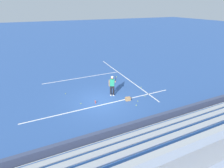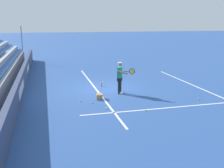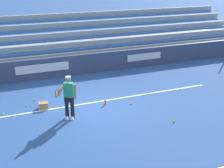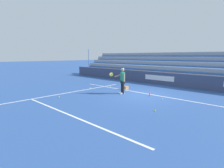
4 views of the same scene
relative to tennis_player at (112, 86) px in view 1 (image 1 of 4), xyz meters
The scene contains 16 objects.
ground_plane 1.61m from the tennis_player, 152.93° to the right, with size 160.00×160.00×0.00m, color #2D5193.
court_baseline_white 1.85m from the tennis_player, 137.00° to the right, with size 12.00×0.10×0.01m, color white.
court_sideline_white 4.57m from the tennis_player, 49.26° to the left, with size 0.10×12.00×0.01m, color white.
court_service_line_white 5.11m from the tennis_player, 103.64° to the left, with size 8.22×0.10×0.01m, color white.
back_wall_sponsor_board 5.37m from the tennis_player, 102.86° to the right, with size 26.16×0.25×1.10m.
bleacher_stand 7.55m from the tennis_player, 99.05° to the right, with size 24.85×3.20×3.40m.
tennis_player is the anchor object (origin of this frame).
ball_box_cardboard 1.70m from the tennis_player, 59.42° to the right, with size 0.40×0.30×0.26m, color #A87F51.
tennis_ball_by_box 2.87m from the tennis_player, 29.23° to the right, with size 0.07×0.07×0.07m, color #CCE533.
tennis_ball_near_player 3.19m from the tennis_player, ahead, with size 0.07×0.07×0.07m, color #CCE533.
tennis_ball_midcourt 4.12m from the tennis_player, 152.44° to the left, with size 0.07×0.07×0.07m, color #CCE533.
tennis_ball_stray_back 2.45m from the tennis_player, 51.88° to the right, with size 0.07×0.07×0.07m, color #CCE533.
tennis_ball_toward_net 2.64m from the tennis_player, 67.38° to the right, with size 0.07×0.07×0.07m, color #CCE533.
tennis_ball_far_left 2.97m from the tennis_player, behind, with size 0.07×0.07×0.07m, color #CCE533.
tennis_ball_far_right 4.19m from the tennis_player, 59.27° to the left, with size 0.07×0.07×0.07m, color #CCE533.
water_bottle 2.03m from the tennis_player, 159.29° to the right, with size 0.07×0.07×0.22m, color #EA4C33.
Camera 1 is at (-4.26, -11.33, 7.02)m, focal length 28.00 mm.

